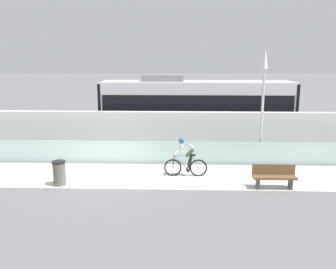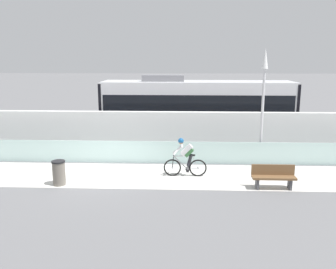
% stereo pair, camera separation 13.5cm
% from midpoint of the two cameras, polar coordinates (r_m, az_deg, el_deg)
% --- Properties ---
extents(ground_plane, '(200.00, 200.00, 0.00)m').
position_cam_midpoint_polar(ground_plane, '(15.34, -10.33, -6.32)').
color(ground_plane, slate).
extents(bike_path_deck, '(32.00, 3.20, 0.01)m').
position_cam_midpoint_polar(bike_path_deck, '(15.33, -10.33, -6.30)').
color(bike_path_deck, silver).
rests_on(bike_path_deck, ground).
extents(glass_parapet, '(32.00, 0.05, 1.03)m').
position_cam_midpoint_polar(glass_parapet, '(16.92, -9.03, -2.71)').
color(glass_parapet, silver).
rests_on(glass_parapet, ground).
extents(concrete_barrier_wall, '(32.00, 0.36, 2.14)m').
position_cam_midpoint_polar(concrete_barrier_wall, '(18.52, -8.00, 0.37)').
color(concrete_barrier_wall, white).
rests_on(concrete_barrier_wall, ground).
extents(tram_rail_near, '(32.00, 0.08, 0.01)m').
position_cam_midpoint_polar(tram_rail_near, '(21.14, -6.71, -1.10)').
color(tram_rail_near, '#595654').
rests_on(tram_rail_near, ground).
extents(tram_rail_far, '(32.00, 0.08, 0.01)m').
position_cam_midpoint_polar(tram_rail_far, '(22.52, -6.14, -0.27)').
color(tram_rail_far, '#595654').
rests_on(tram_rail_far, ground).
extents(tram, '(11.06, 2.54, 3.81)m').
position_cam_midpoint_polar(tram, '(21.25, 4.75, 4.19)').
color(tram, silver).
rests_on(tram, ground).
extents(cyclist_on_bike, '(1.77, 0.58, 1.61)m').
position_cam_midpoint_polar(cyclist_on_bike, '(14.74, 3.03, -3.71)').
color(cyclist_on_bike, black).
rests_on(cyclist_on_bike, ground).
extents(lamp_post_antenna, '(0.28, 0.28, 5.20)m').
position_cam_midpoint_polar(lamp_post_antenna, '(16.80, 15.09, 6.55)').
color(lamp_post_antenna, gray).
rests_on(lamp_post_antenna, ground).
extents(trash_bin, '(0.51, 0.51, 0.96)m').
position_cam_midpoint_polar(trash_bin, '(14.40, -16.61, -5.84)').
color(trash_bin, slate).
rests_on(trash_bin, ground).
extents(bench, '(1.60, 0.45, 0.89)m').
position_cam_midpoint_polar(bench, '(14.02, 16.60, -6.34)').
color(bench, brown).
rests_on(bench, ground).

